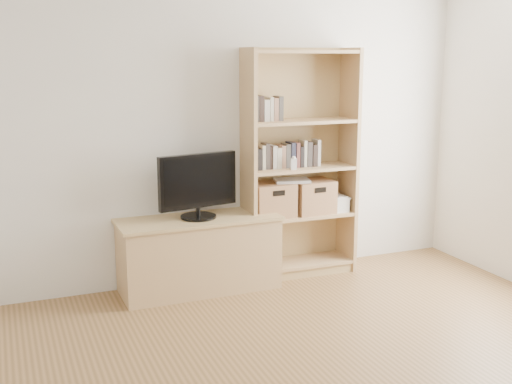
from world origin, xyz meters
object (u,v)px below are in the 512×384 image
baby_monitor (294,164)px  bookshelf (300,164)px  laptop (292,180)px  television (198,186)px  tv_stand (199,255)px  basket_left (272,200)px  basket_right (312,196)px

baby_monitor → bookshelf: bearing=57.8°
baby_monitor → laptop: bearing=86.5°
television → tv_stand: bearing=-10.7°
bookshelf → baby_monitor: 0.16m
tv_stand → baby_monitor: (0.85, -0.04, 0.73)m
television → basket_left: bearing=-5.3°
television → baby_monitor: television is taller
baby_monitor → basket_left: baby_monitor is taller
baby_monitor → basket_left: 0.37m
bookshelf → television: bookshelf is taller
baby_monitor → laptop: size_ratio=0.31×
tv_stand → basket_left: bearing=4.9°
television → laptop: 0.88m
television → basket_right: bearing=-7.5°
bookshelf → laptop: size_ratio=6.62×
television → basket_left: television is taller
baby_monitor → basket_right: (0.24, 0.10, -0.32)m
basket_left → bookshelf: bearing=-0.1°
basket_right → laptop: size_ratio=1.17×
baby_monitor → basket_right: bearing=37.1°
bookshelf → television: size_ratio=2.91×
basket_right → laptop: 0.26m
bookshelf → laptop: bearing=-171.7°
bookshelf → baby_monitor: bearing=-135.0°
basket_left → laptop: (0.18, -0.01, 0.16)m
television → basket_right: 1.10m
baby_monitor → basket_left: bearing=158.6°
laptop → baby_monitor: bearing=-92.9°
laptop → television: bearing=-162.1°
bookshelf → laptop: 0.16m
basket_left → basket_right: (0.39, -0.01, -0.00)m
television → basket_right: television is taller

